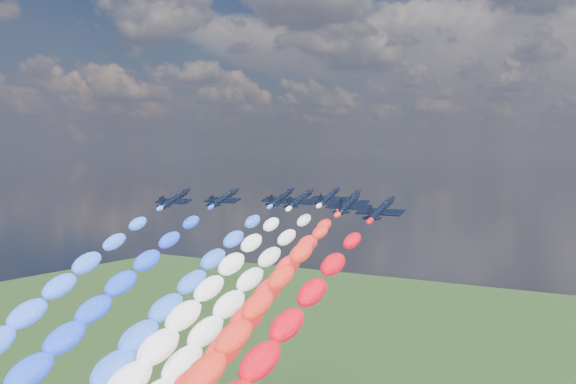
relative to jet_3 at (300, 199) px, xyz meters
The scene contains 12 objects.
jet_0 28.87m from the jet_3, 151.21° to the right, with size 9.16×12.28×2.71m, color black, non-canonical shape.
jet_1 18.41m from the jet_3, 163.12° to the right, with size 9.16×12.28×2.71m, color black, non-canonical shape.
trail_1 65.45m from the jet_3, 107.32° to the right, with size 7.14×99.60×59.66m, color blue, non-canonical shape.
jet_2 7.67m from the jet_3, 156.30° to the left, with size 9.16×12.28×2.71m, color black, non-canonical shape.
trail_2 56.06m from the jet_3, 98.32° to the right, with size 7.14×99.60×59.66m, color blue, non-canonical shape.
jet_3 is the anchor object (origin of this frame).
trail_3 58.30m from the jet_3, 90.00° to the right, with size 7.14×99.60×59.66m, color white, non-canonical shape.
jet_4 11.92m from the jet_3, 84.79° to the left, with size 9.16×12.28×2.71m, color black, non-canonical shape.
trail_4 48.24m from the jet_3, 88.42° to the right, with size 7.14×99.60×59.66m, color silver, non-canonical shape.
jet_5 11.44m from the jet_3, 19.06° to the left, with size 9.16×12.28×2.71m, color black, non-canonical shape.
jet_6 17.57m from the jet_3, 23.92° to the right, with size 9.16×12.28×2.71m, color black, non-canonical shape.
jet_7 31.88m from the jet_3, 30.43° to the right, with size 9.16×12.28×2.71m, color black, non-canonical shape.
Camera 1 is at (81.78, -127.30, 100.86)m, focal length 43.98 mm.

